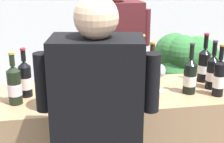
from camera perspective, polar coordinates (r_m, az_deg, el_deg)
wine_bottle_0 at (r=2.11m, az=6.77°, el=-0.91°), size 0.08×0.08×0.36m
wine_bottle_1 at (r=2.22m, az=13.24°, el=-0.74°), size 0.09×0.09×0.34m
wine_bottle_2 at (r=2.17m, az=-6.09°, el=-0.73°), size 0.08×0.08×0.33m
wine_bottle_3 at (r=2.30m, az=-3.32°, el=0.47°), size 0.08×0.08×0.31m
wine_bottle_4 at (r=2.19m, az=-14.67°, el=-1.23°), size 0.08×0.08×0.32m
wine_bottle_5 at (r=2.34m, az=16.86°, el=-0.03°), size 0.08×0.08×0.34m
wine_bottle_6 at (r=2.01m, az=-1.22°, el=-1.90°), size 0.07×0.07×0.33m
wine_bottle_7 at (r=2.09m, az=-16.41°, el=-2.23°), size 0.08×0.08×0.33m
wine_bottle_8 at (r=2.46m, az=15.51°, el=1.16°), size 0.09×0.09×0.35m
wine_bottle_9 at (r=2.10m, az=1.97°, el=-1.11°), size 0.08×0.08×0.33m
wine_bottle_10 at (r=2.23m, az=17.89°, el=-0.97°), size 0.07×0.07×0.34m
wine_bottle_11 at (r=2.36m, az=5.21°, el=1.33°), size 0.07×0.07×0.35m
wine_glass at (r=2.21m, az=8.21°, el=-0.09°), size 0.08×0.08×0.19m
ice_bucket at (r=1.99m, az=-9.95°, el=-3.37°), size 0.21×0.21×0.20m
person_server at (r=2.85m, az=0.53°, el=-1.23°), size 0.60×0.26×1.62m
potted_shrub at (r=3.35m, az=11.88°, el=0.88°), size 0.63×0.61×1.09m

